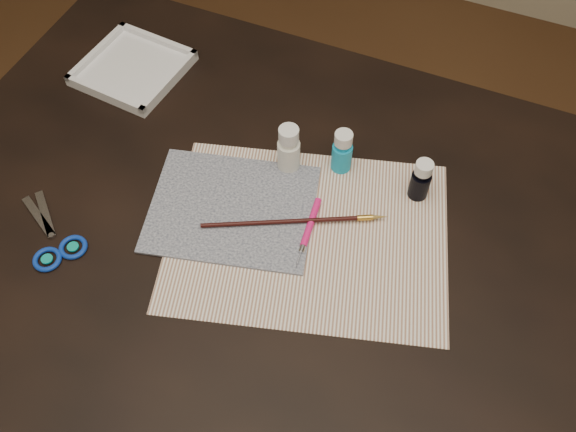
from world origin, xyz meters
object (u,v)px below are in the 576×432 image
at_px(paint_bottle_navy, 421,180).
at_px(paint_bottle_cyan, 342,151).
at_px(paint_bottle_white, 289,149).
at_px(paper, 308,235).
at_px(palette_tray, 133,68).
at_px(canvas, 232,208).
at_px(scissors, 44,230).

bearing_deg(paint_bottle_navy, paint_bottle_cyan, 177.96).
relative_size(paint_bottle_white, paint_bottle_navy, 1.17).
height_order(paint_bottle_cyan, paint_bottle_navy, paint_bottle_cyan).
bearing_deg(paint_bottle_cyan, paper, -89.63).
relative_size(paint_bottle_white, palette_tray, 0.52).
xyz_separation_m(paper, palette_tray, (-0.45, 0.22, 0.01)).
xyz_separation_m(paper, paint_bottle_navy, (0.14, 0.15, 0.04)).
distance_m(canvas, paint_bottle_white, 0.14).
bearing_deg(palette_tray, paint_bottle_navy, -6.72).
relative_size(paint_bottle_navy, scissors, 0.46).
height_order(paint_bottle_cyan, scissors, paint_bottle_cyan).
distance_m(paint_bottle_cyan, palette_tray, 0.46).
xyz_separation_m(paint_bottle_white, palette_tray, (-0.37, 0.10, -0.04)).
height_order(paint_bottle_white, paint_bottle_cyan, paint_bottle_white).
bearing_deg(canvas, paint_bottle_white, 67.38).
distance_m(paper, paint_bottle_cyan, 0.16).
height_order(paper, scissors, scissors).
bearing_deg(palette_tray, paper, -25.63).
height_order(paint_bottle_white, palette_tray, paint_bottle_white).
bearing_deg(paint_bottle_cyan, paint_bottle_white, -157.52).
relative_size(paint_bottle_white, scissors, 0.54).
height_order(paper, paint_bottle_navy, paint_bottle_navy).
bearing_deg(paint_bottle_cyan, canvas, -130.69).
bearing_deg(paper, canvas, -179.05).
relative_size(paint_bottle_cyan, palette_tray, 0.47).
distance_m(paint_bottle_white, paint_bottle_cyan, 0.09).
distance_m(scissors, palette_tray, 0.38).
bearing_deg(paint_bottle_white, canvas, -112.62).
height_order(paper, paint_bottle_cyan, paint_bottle_cyan).
bearing_deg(canvas, paint_bottle_navy, 28.92).
xyz_separation_m(canvas, scissors, (-0.26, -0.16, 0.00)).
xyz_separation_m(paint_bottle_cyan, paint_bottle_navy, (0.14, -0.00, -0.00)).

